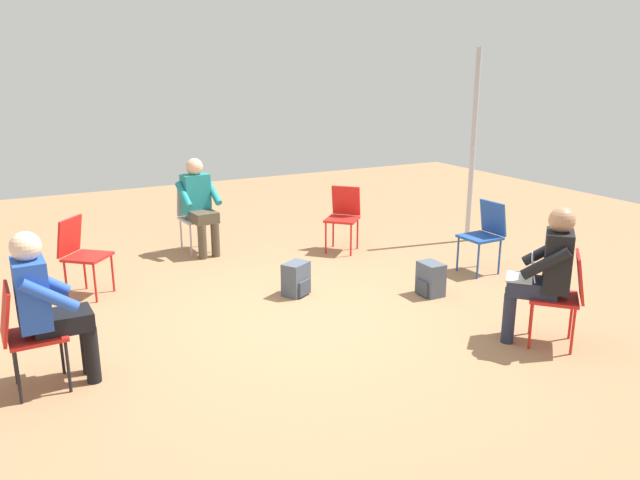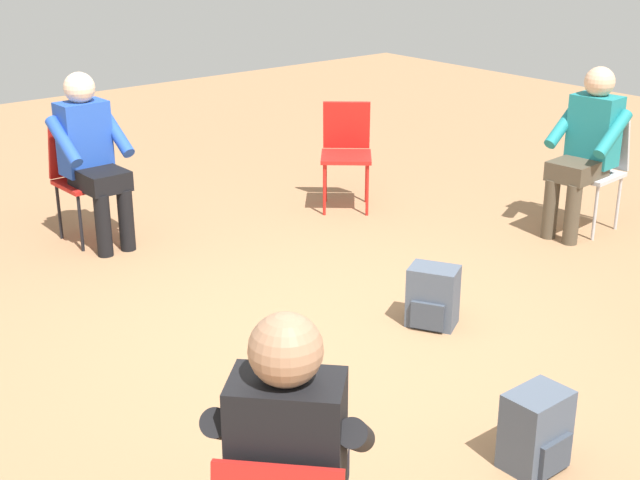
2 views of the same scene
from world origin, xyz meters
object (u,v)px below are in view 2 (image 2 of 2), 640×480
(chair_southwest, at_px, (346,147))
(chair_south, at_px, (83,173))
(person_with_laptop, at_px, (293,460))
(backpack_by_empty_chair, at_px, (433,300))
(chair_west, at_px, (595,165))
(backpack_near_laptop_user, at_px, (535,434))
(person_in_blue, at_px, (91,151))
(person_in_teal, at_px, (587,143))

(chair_southwest, bearing_deg, chair_south, 22.65)
(chair_southwest, distance_m, person_with_laptop, 4.63)
(backpack_by_empty_chair, bearing_deg, chair_south, -71.27)
(chair_west, distance_m, backpack_near_laptop_user, 3.34)
(chair_southwest, height_order, backpack_near_laptop_user, chair_southwest)
(backpack_by_empty_chair, bearing_deg, person_with_laptop, 33.32)
(chair_south, relative_size, person_with_laptop, 0.69)
(chair_southwest, relative_size, person_in_blue, 0.69)
(chair_south, distance_m, person_in_teal, 3.69)
(person_in_teal, height_order, backpack_near_laptop_user, person_in_teal)
(person_with_laptop, relative_size, backpack_by_empty_chair, 3.44)
(chair_southwest, relative_size, person_with_laptop, 0.69)
(chair_south, height_order, person_with_laptop, person_with_laptop)
(person_in_blue, bearing_deg, person_in_teal, 142.88)
(chair_south, bearing_deg, person_in_blue, 90.00)
(person_in_teal, height_order, person_in_blue, same)
(person_in_blue, height_order, backpack_by_empty_chair, person_in_blue)
(person_with_laptop, xyz_separation_m, backpack_by_empty_chair, (-2.10, -1.38, -0.53))
(chair_west, xyz_separation_m, person_with_laptop, (4.27, 1.80, 0.20))
(person_in_blue, bearing_deg, chair_west, 144.56)
(chair_west, xyz_separation_m, chair_south, (3.08, -2.24, 0.00))
(person_in_blue, distance_m, backpack_near_laptop_user, 3.82)
(backpack_by_empty_chair, bearing_deg, chair_southwest, -117.98)
(chair_southwest, bearing_deg, backpack_near_laptop_user, 103.09)
(person_in_blue, xyz_separation_m, backpack_near_laptop_user, (-0.22, 3.77, -0.54))
(chair_south, xyz_separation_m, backpack_near_laptop_user, (-0.22, 3.94, -0.34))
(person_in_blue, bearing_deg, person_with_laptop, 71.42)
(chair_southwest, relative_size, chair_west, 1.00)
(chair_south, relative_size, person_in_blue, 0.69)
(person_with_laptop, bearing_deg, person_in_teal, 70.53)
(person_in_blue, relative_size, backpack_by_empty_chair, 3.44)
(chair_southwest, relative_size, backpack_near_laptop_user, 2.36)
(chair_southwest, xyz_separation_m, person_with_laptop, (3.16, 3.38, 0.20))
(chair_south, distance_m, person_in_blue, 0.26)
(chair_west, height_order, person_in_teal, person_in_teal)
(backpack_by_empty_chair, bearing_deg, person_in_blue, -70.20)
(chair_west, bearing_deg, person_in_teal, 90.00)
(chair_west, distance_m, backpack_by_empty_chair, 2.24)
(person_with_laptop, height_order, person_in_teal, same)
(chair_south, bearing_deg, backpack_by_empty_chair, 107.30)
(backpack_near_laptop_user, distance_m, backpack_by_empty_chair, 1.44)
(person_in_teal, relative_size, backpack_near_laptop_user, 3.44)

